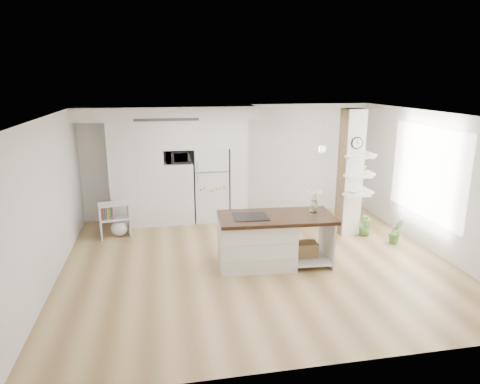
% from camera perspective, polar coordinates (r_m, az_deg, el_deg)
% --- Properties ---
extents(floor, '(7.00, 6.00, 0.01)m').
position_cam_1_polar(floor, '(8.01, 2.31, -9.41)').
color(floor, tan).
rests_on(floor, ground).
extents(room, '(7.04, 6.04, 2.72)m').
position_cam_1_polar(room, '(7.44, 2.46, 3.72)').
color(room, white).
rests_on(room, ground).
extents(cabinet_wall, '(4.00, 0.71, 2.70)m').
position_cam_1_polar(cabinet_wall, '(9.94, -9.29, 4.33)').
color(cabinet_wall, white).
rests_on(cabinet_wall, floor).
extents(refrigerator, '(0.78, 0.69, 1.75)m').
position_cam_1_polar(refrigerator, '(10.15, -3.93, 1.07)').
color(refrigerator, white).
rests_on(refrigerator, floor).
extents(column, '(0.69, 0.90, 2.70)m').
position_cam_1_polar(column, '(9.38, 15.12, 2.42)').
color(column, silver).
rests_on(column, floor).
extents(window, '(0.00, 2.40, 2.40)m').
position_cam_1_polar(window, '(9.20, 23.62, 2.38)').
color(window, white).
rests_on(window, room).
extents(pendant_light, '(0.12, 0.12, 0.10)m').
position_cam_1_polar(pendant_light, '(8.09, 14.12, 6.09)').
color(pendant_light, white).
rests_on(pendant_light, room).
extents(kitchen_island, '(2.11, 1.10, 1.50)m').
position_cam_1_polar(kitchen_island, '(7.77, 3.06, -6.36)').
color(kitchen_island, white).
rests_on(kitchen_island, floor).
extents(bookshelf, '(0.69, 0.48, 0.74)m').
position_cam_1_polar(bookshelf, '(9.55, -16.17, -3.85)').
color(bookshelf, white).
rests_on(bookshelf, floor).
extents(floor_plant_a, '(0.32, 0.28, 0.53)m').
position_cam_1_polar(floor_plant_a, '(9.34, 20.06, -4.98)').
color(floor_plant_a, '#488133').
rests_on(floor_plant_a, floor).
extents(floor_plant_b, '(0.34, 0.34, 0.46)m').
position_cam_1_polar(floor_plant_b, '(9.65, 16.36, -4.26)').
color(floor_plant_b, '#488133').
rests_on(floor_plant_b, floor).
extents(microwave, '(0.54, 0.37, 0.30)m').
position_cam_1_polar(microwave, '(9.89, -8.29, 4.70)').
color(microwave, '#2D2D2D').
rests_on(microwave, cabinet_wall).
extents(shelf_plant, '(0.27, 0.23, 0.30)m').
position_cam_1_polar(shelf_plant, '(9.61, 16.12, 3.69)').
color(shelf_plant, '#488133').
rests_on(shelf_plant, column).
extents(decor_bowl, '(0.22, 0.22, 0.05)m').
position_cam_1_polar(decor_bowl, '(9.23, 15.15, -0.03)').
color(decor_bowl, white).
rests_on(decor_bowl, column).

